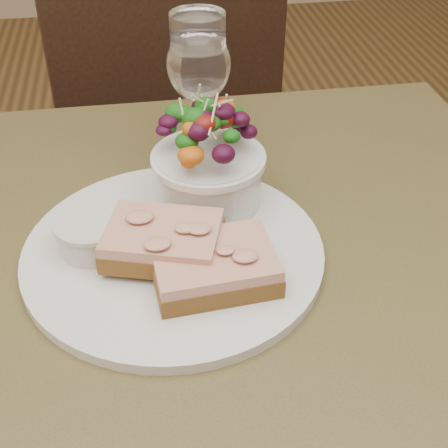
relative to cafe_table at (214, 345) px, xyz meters
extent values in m
cube|color=#40391B|center=(0.00, 0.00, 0.08)|extent=(0.80, 0.80, 0.04)
cylinder|color=black|center=(0.34, 0.34, -0.29)|extent=(0.05, 0.05, 0.71)
cube|color=black|center=(-0.03, 0.77, -0.20)|extent=(0.49, 0.49, 0.04)
cube|color=black|center=(0.01, 0.58, 0.03)|extent=(0.42, 0.12, 0.45)
cube|color=black|center=(-0.03, 0.77, -0.42)|extent=(0.42, 0.42, 0.45)
cylinder|color=silver|center=(-0.04, 0.04, 0.11)|extent=(0.31, 0.31, 0.01)
cube|color=#472F13|center=(0.00, -0.01, 0.12)|extent=(0.12, 0.10, 0.02)
cube|color=beige|center=(0.00, -0.01, 0.14)|extent=(0.12, 0.09, 0.01)
cube|color=#472F13|center=(-0.05, 0.02, 0.13)|extent=(0.13, 0.11, 0.02)
cube|color=beige|center=(-0.05, 0.02, 0.15)|extent=(0.13, 0.11, 0.01)
cylinder|color=silver|center=(-0.12, 0.05, 0.13)|extent=(0.07, 0.07, 0.04)
cylinder|color=olive|center=(-0.12, 0.05, 0.15)|extent=(0.06, 0.06, 0.01)
cylinder|color=silver|center=(0.01, 0.12, 0.14)|extent=(0.12, 0.12, 0.06)
ellipsoid|color=#0A370A|center=(0.01, 0.12, 0.20)|extent=(0.11, 0.11, 0.06)
ellipsoid|color=#0A370A|center=(-0.11, 0.11, 0.12)|extent=(0.04, 0.04, 0.01)
sphere|color=#8F0B07|center=(-0.13, 0.10, 0.12)|extent=(0.02, 0.02, 0.02)
cylinder|color=white|center=(0.02, 0.23, 0.10)|extent=(0.07, 0.07, 0.00)
cylinder|color=white|center=(0.02, 0.23, 0.15)|extent=(0.01, 0.01, 0.09)
ellipsoid|color=white|center=(0.02, 0.23, 0.23)|extent=(0.08, 0.08, 0.09)
camera|label=1|loc=(-0.06, -0.46, 0.53)|focal=50.00mm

